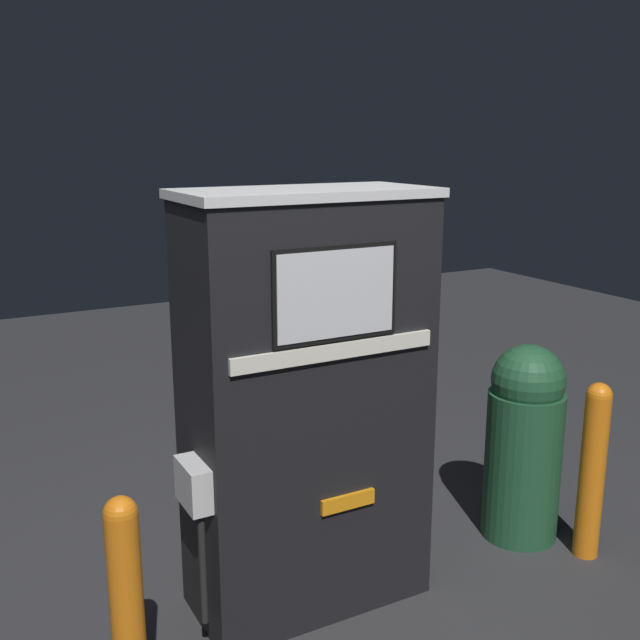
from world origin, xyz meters
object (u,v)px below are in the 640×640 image
(gas_pump, at_px, (306,405))
(safety_bollard, at_px, (127,608))
(safety_bollard_far, at_px, (593,467))
(trash_bin, at_px, (524,440))

(gas_pump, relative_size, safety_bollard, 2.09)
(gas_pump, bearing_deg, safety_bollard_far, -14.54)
(trash_bin, relative_size, safety_bollard_far, 1.14)
(gas_pump, bearing_deg, trash_bin, -2.23)
(trash_bin, bearing_deg, gas_pump, 177.77)
(trash_bin, distance_m, safety_bollard_far, 0.37)
(gas_pump, xyz_separation_m, trash_bin, (1.30, -0.05, -0.42))
(safety_bollard, distance_m, safety_bollard_far, 2.41)
(safety_bollard, height_order, safety_bollard_far, safety_bollard_far)
(safety_bollard, xyz_separation_m, trash_bin, (2.25, 0.36, 0.07))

